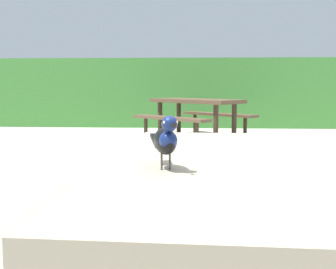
% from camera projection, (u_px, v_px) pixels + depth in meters
% --- Properties ---
extents(hedge_wall, '(28.00, 1.51, 1.62)m').
position_uv_depth(hedge_wall, '(204.00, 93.00, 10.79)').
color(hedge_wall, '#428438').
rests_on(hedge_wall, ground).
extents(picnic_table_foreground, '(1.74, 1.83, 0.74)m').
position_uv_depth(picnic_table_foreground, '(209.00, 206.00, 1.69)').
color(picnic_table_foreground, gray).
rests_on(picnic_table_foreground, ground).
extents(bird_grackle, '(0.12, 0.28, 0.18)m').
position_uv_depth(bird_grackle, '(166.00, 139.00, 1.44)').
color(bird_grackle, black).
rests_on(bird_grackle, picnic_table_foreground).
extents(picnic_table_mid_right, '(2.39, 2.39, 0.74)m').
position_uv_depth(picnic_table_mid_right, '(196.00, 109.00, 8.27)').
color(picnic_table_mid_right, brown).
rests_on(picnic_table_mid_right, ground).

